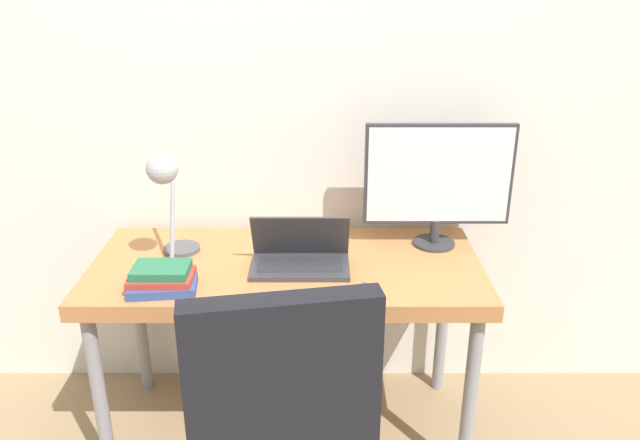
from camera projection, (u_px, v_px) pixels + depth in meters
wall_back at (287, 92)px, 2.43m from camera, size 8.00×0.05×2.60m
desk at (285, 280)px, 2.31m from camera, size 1.42×0.64×0.75m
laptop at (299, 256)px, 2.23m from camera, size 0.35×0.20×0.20m
monitor at (437, 179)px, 2.33m from camera, size 0.56×0.16×0.48m
desk_lamp at (165, 188)px, 2.14m from camera, size 0.14×0.29×0.43m
office_chair at (280, 440)px, 1.67m from camera, size 0.65×0.65×1.07m
book_stack at (160, 279)px, 2.07m from camera, size 0.23×0.16×0.08m
tv_remote at (356, 297)px, 2.02m from camera, size 0.11×0.17×0.02m
game_controller at (153, 281)px, 2.10m from camera, size 0.16×0.11×0.04m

